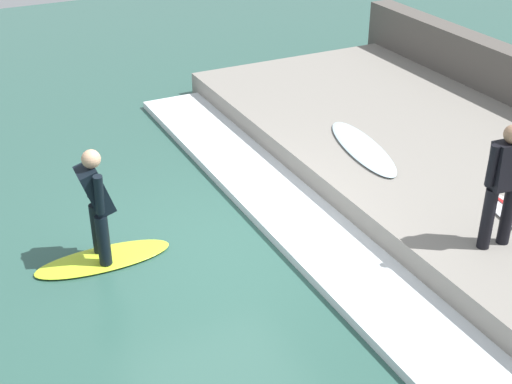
% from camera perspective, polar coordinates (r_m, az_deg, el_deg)
% --- Properties ---
extents(ground_plane, '(28.00, 28.00, 0.00)m').
position_cam_1_polar(ground_plane, '(9.49, -3.13, -4.46)').
color(ground_plane, '#2D564C').
extents(concrete_ledge, '(4.40, 10.73, 0.44)m').
position_cam_1_polar(concrete_ledge, '(11.35, 15.79, 1.65)').
color(concrete_ledge, gray).
rests_on(concrete_ledge, ground_plane).
extents(wave_foam_crest, '(1.12, 10.19, 0.12)m').
position_cam_1_polar(wave_foam_crest, '(9.94, 3.56, -2.36)').
color(wave_foam_crest, silver).
rests_on(wave_foam_crest, ground_plane).
extents(surfboard_riding, '(1.77, 0.65, 0.06)m').
position_cam_1_polar(surfboard_riding, '(9.41, -12.10, -5.25)').
color(surfboard_riding, '#BFE02D').
rests_on(surfboard_riding, ground_plane).
extents(surfer_riding, '(0.42, 0.64, 1.52)m').
position_cam_1_polar(surfer_riding, '(8.96, -12.67, -0.61)').
color(surfer_riding, black).
rests_on(surfer_riding, surfboard_riding).
extents(surfer_waiting_near, '(0.54, 0.27, 1.59)m').
position_cam_1_polar(surfer_waiting_near, '(8.77, 19.26, 0.90)').
color(surfer_waiting_near, black).
rests_on(surfer_waiting_near, concrete_ledge).
extents(surfboard_spare, '(0.92, 2.16, 0.06)m').
position_cam_1_polar(surfboard_spare, '(11.20, 8.53, 3.52)').
color(surfboard_spare, silver).
rests_on(surfboard_spare, concrete_ledge).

